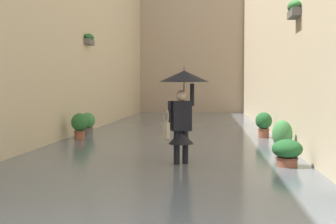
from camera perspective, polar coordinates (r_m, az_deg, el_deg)
ground_plane at (r=15.55m, az=1.03°, el=-2.99°), size 60.43×60.43×0.00m
flood_water at (r=15.54m, az=1.03°, el=-2.76°), size 7.01×30.17×0.13m
building_facade_right at (r=16.51m, az=-13.32°, el=12.86°), size 2.04×28.17×8.95m
building_facade_far at (r=28.84m, az=3.04°, el=12.69°), size 9.81×1.80×12.96m
person_wading at (r=8.99m, az=1.81°, el=1.56°), size 0.98×0.98×2.04m
potted_plant_far_right at (r=13.57m, az=-10.95°, el=-1.70°), size 0.48×0.48×0.89m
potted_plant_near_left at (r=9.05m, az=14.61°, el=-5.01°), size 0.58×0.58×0.65m
potted_plant_far_left at (r=10.81m, az=14.04°, el=-3.08°), size 0.46×0.46×0.89m
potted_plant_mid_left at (r=14.07m, az=11.82°, el=-1.51°), size 0.49×0.49×0.90m
potted_plant_near_right at (r=14.97m, az=-9.97°, el=-1.43°), size 0.48×0.48×0.83m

